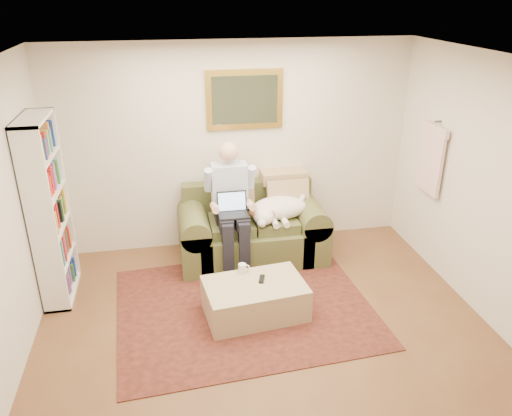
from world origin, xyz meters
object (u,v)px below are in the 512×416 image
object	(u,v)px
sleeping_dog	(279,208)
coffee_mug	(242,268)
laptop	(233,208)
ottoman	(255,299)
sofa	(252,234)
bookshelf	(49,211)
seated_man	(232,209)

from	to	relation	value
sleeping_dog	coffee_mug	distance (m)	1.10
laptop	ottoman	xyz separation A→B (m)	(0.08, -0.99, -0.61)
sofa	coffee_mug	xyz separation A→B (m)	(-0.28, -0.97, 0.11)
coffee_mug	bookshelf	bearing A→B (deg)	164.02
seated_man	bookshelf	bearing A→B (deg)	-172.79
laptop	bookshelf	xyz separation A→B (m)	(-1.97, -0.18, 0.21)
sofa	ottoman	bearing A→B (deg)	-99.00
seated_man	ottoman	bearing A→B (deg)	-85.89
bookshelf	ottoman	bearing A→B (deg)	-21.52
coffee_mug	bookshelf	xyz separation A→B (m)	(-1.95, 0.56, 0.58)
seated_man	ottoman	distance (m)	1.20
sleeping_dog	bookshelf	distance (m)	2.60
bookshelf	sofa	bearing A→B (deg)	10.48
ottoman	coffee_mug	bearing A→B (deg)	109.81
ottoman	sofa	bearing A→B (deg)	81.00
laptop	coffee_mug	bearing A→B (deg)	-91.00
sofa	coffee_mug	distance (m)	1.02
laptop	sleeping_dog	bearing A→B (deg)	13.64
sleeping_dog	seated_man	bearing A→B (deg)	-172.87
sleeping_dog	ottoman	world-z (taller)	sleeping_dog
seated_man	sleeping_dog	distance (m)	0.60
laptop	sleeping_dog	size ratio (longest dim) A/B	0.47
bookshelf	laptop	bearing A→B (deg)	5.21
ottoman	coffee_mug	world-z (taller)	coffee_mug
ottoman	coffee_mug	size ratio (longest dim) A/B	10.15
seated_man	sleeping_dog	xyz separation A→B (m)	(0.59, 0.07, -0.07)
sofa	ottoman	size ratio (longest dim) A/B	1.77
sofa	laptop	xyz separation A→B (m)	(-0.27, -0.23, 0.48)
sofa	ottoman	distance (m)	1.24
sleeping_dog	ottoman	bearing A→B (deg)	-114.52
laptop	bookshelf	world-z (taller)	bookshelf
seated_man	coffee_mug	xyz separation A→B (m)	(-0.01, -0.81, -0.33)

